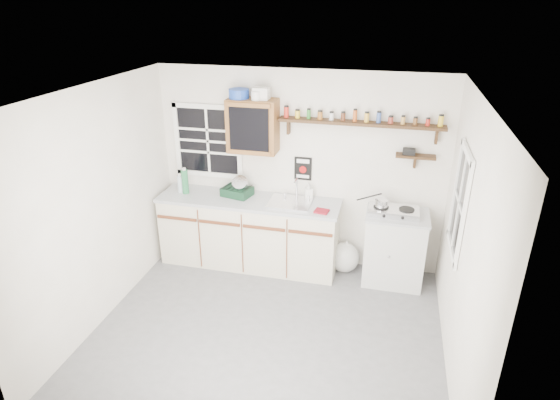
{
  "coord_description": "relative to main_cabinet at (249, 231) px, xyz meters",
  "views": [
    {
      "loc": [
        1.08,
        -3.84,
        3.27
      ],
      "look_at": [
        0.01,
        0.55,
        1.29
      ],
      "focal_mm": 30.0,
      "sensor_mm": 36.0,
      "label": 1
    }
  ],
  "objects": [
    {
      "name": "dish_rack",
      "position": [
        -0.16,
        0.08,
        0.54
      ],
      "size": [
        0.41,
        0.35,
        0.27
      ],
      "rotation": [
        0.0,
        0.0,
        -0.24
      ],
      "color": "#10301D",
      "rests_on": "main_cabinet"
    },
    {
      "name": "soap_bottle",
      "position": [
        0.73,
        0.2,
        0.56
      ],
      "size": [
        0.12,
        0.12,
        0.21
      ],
      "primitive_type": "imported",
      "rotation": [
        0.0,
        0.0,
        0.38
      ],
      "color": "white",
      "rests_on": "main_cabinet"
    },
    {
      "name": "trash_bag",
      "position": [
        1.24,
        0.1,
        -0.27
      ],
      "size": [
        0.4,
        0.36,
        0.46
      ],
      "color": "silver",
      "rests_on": "floor"
    },
    {
      "name": "window_back",
      "position": [
        -0.62,
        0.29,
        1.09
      ],
      "size": [
        0.93,
        0.03,
        0.98
      ],
      "color": "black",
      "rests_on": "wall_back"
    },
    {
      "name": "spice_shelf",
      "position": [
        1.3,
        0.21,
        1.47
      ],
      "size": [
        1.91,
        0.18,
        0.35
      ],
      "color": "black",
      "rests_on": "wall_back"
    },
    {
      "name": "main_cabinet",
      "position": [
        0.0,
        0.0,
        0.0
      ],
      "size": [
        2.31,
        0.63,
        0.92
      ],
      "color": "beige",
      "rests_on": "floor"
    },
    {
      "name": "window_right",
      "position": [
        2.37,
        -0.75,
        0.99
      ],
      "size": [
        0.03,
        0.78,
        1.08
      ],
      "color": "black",
      "rests_on": "wall_back"
    },
    {
      "name": "water_bottles",
      "position": [
        -0.87,
        0.0,
        0.61
      ],
      "size": [
        0.16,
        0.09,
        0.35
      ],
      "color": "#B0C3CE",
      "rests_on": "main_cabinet"
    },
    {
      "name": "warning_sign",
      "position": [
        0.63,
        0.29,
        0.82
      ],
      "size": [
        0.22,
        0.02,
        0.3
      ],
      "color": "black",
      "rests_on": "wall_back"
    },
    {
      "name": "sink",
      "position": [
        0.54,
        0.01,
        0.47
      ],
      "size": [
        0.52,
        0.44,
        0.29
      ],
      "color": "silver",
      "rests_on": "main_cabinet"
    },
    {
      "name": "right_cabinet",
      "position": [
        1.83,
        0.03,
        -0.01
      ],
      "size": [
        0.73,
        0.57,
        0.91
      ],
      "color": "beige",
      "rests_on": "floor"
    },
    {
      "name": "room",
      "position": [
        0.58,
        -1.3,
        0.79
      ],
      "size": [
        3.64,
        3.24,
        2.54
      ],
      "color": "#565659",
      "rests_on": "ground"
    },
    {
      "name": "secondary_shelf",
      "position": [
        1.94,
        0.22,
        1.12
      ],
      "size": [
        0.45,
        0.16,
        0.24
      ],
      "color": "black",
      "rests_on": "wall_back"
    },
    {
      "name": "rag",
      "position": [
        0.95,
        -0.16,
        0.47
      ],
      "size": [
        0.18,
        0.16,
        0.02
      ],
      "primitive_type": "cube",
      "rotation": [
        0.0,
        0.0,
        -0.16
      ],
      "color": "maroon",
      "rests_on": "main_cabinet"
    },
    {
      "name": "upper_cabinet_clutter",
      "position": [
        -0.01,
        0.14,
        1.75
      ],
      "size": [
        0.49,
        0.24,
        0.14
      ],
      "color": "#1A3FA9",
      "rests_on": "upper_cabinet"
    },
    {
      "name": "hotplate",
      "position": [
        1.78,
        0.01,
        0.49
      ],
      "size": [
        0.59,
        0.32,
        0.08
      ],
      "rotation": [
        0.0,
        0.0,
        -0.01
      ],
      "color": "silver",
      "rests_on": "right_cabinet"
    },
    {
      "name": "upper_cabinet",
      "position": [
        0.03,
        0.14,
        1.36
      ],
      "size": [
        0.6,
        0.32,
        0.65
      ],
      "color": "brown",
      "rests_on": "wall_back"
    },
    {
      "name": "saucepan",
      "position": [
        1.63,
        0.01,
        0.57
      ],
      "size": [
        0.38,
        0.19,
        0.16
      ],
      "rotation": [
        0.0,
        0.0,
        -0.19
      ],
      "color": "silver",
      "rests_on": "hotplate"
    }
  ]
}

